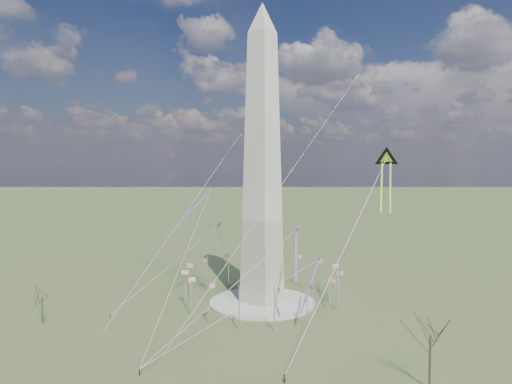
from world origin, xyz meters
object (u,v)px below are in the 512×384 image
Objects in this scene: person_east at (285,379)px; kite_delta_black at (386,161)px; person_west at (111,316)px; washington_monument at (262,163)px; tree_near at (431,332)px.

person_east is 68.34m from kite_delta_black.
person_west is at bearing 13.54° from kite_delta_black.
person_west is 95.53m from kite_delta_black.
person_east is at bearing -47.88° from washington_monument.
kite_delta_black is at bearing 9.57° from washington_monument.
tree_near is at bearing 103.61° from kite_delta_black.
tree_near is at bearing -144.78° from person_east.
tree_near reaches higher than person_west.
person_east is (-25.65, -16.43, -11.42)m from tree_near.
kite_delta_black reaches higher than tree_near.
kite_delta_black is at bearing -89.90° from person_east.
kite_delta_black is (67.44, 48.22, 47.47)m from person_west.
tree_near is at bearing -158.53° from person_west.
washington_monument reaches higher than kite_delta_black.
person_east reaches higher than person_west.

